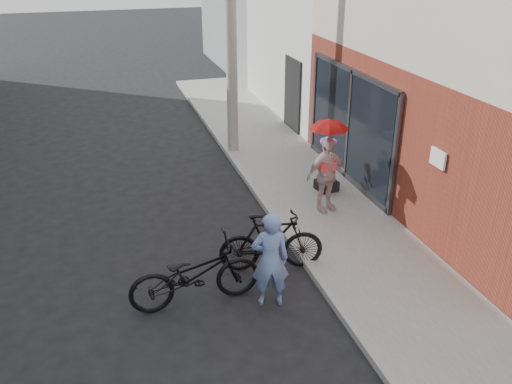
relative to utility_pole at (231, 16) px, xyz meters
name	(u,v)px	position (x,y,z in m)	size (l,w,h in m)	color
ground	(261,287)	(-1.10, -6.00, -3.50)	(80.00, 80.00, 0.00)	black
sidewalk	(330,213)	(1.00, -4.00, -3.44)	(2.20, 24.00, 0.12)	gray
curb	(276,221)	(-0.16, -4.00, -3.44)	(0.12, 24.00, 0.12)	#9E9E99
utility_pole	(231,16)	(0.00, 0.00, 0.00)	(0.28, 0.28, 7.00)	#9E9E99
officer	(270,260)	(-1.09, -6.44, -2.72)	(0.57, 0.38, 1.57)	#6E88C3
bike_left	(195,274)	(-2.19, -6.11, -2.97)	(0.71, 2.03, 1.07)	black
bike_right	(271,242)	(-0.77, -5.53, -2.97)	(0.50, 1.77, 1.06)	black
kimono_woman	(326,175)	(0.90, -3.92, -2.61)	(0.90, 0.38, 1.54)	beige
parasol	(329,122)	(0.90, -3.92, -1.52)	(0.74, 0.74, 0.65)	red
planter	(326,185)	(1.33, -3.05, -3.27)	(0.42, 0.42, 0.22)	black
potted_plant	(328,167)	(1.33, -3.05, -2.84)	(0.58, 0.50, 0.64)	#305A24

